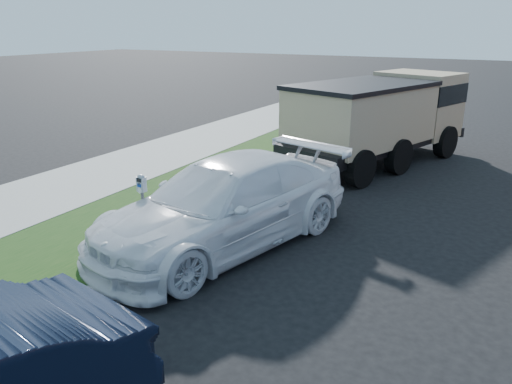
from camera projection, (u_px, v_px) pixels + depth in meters
The scene contains 5 objects.
ground at pixel (301, 278), 8.31m from camera, with size 120.00×120.00×0.00m, color black.
streetside at pixel (129, 191), 12.48m from camera, with size 6.12×50.00×0.15m.
parking_meter at pixel (142, 193), 9.29m from camera, with size 0.19×0.14×1.28m.
white_wagon at pixel (227, 203), 9.43m from camera, with size 2.28×5.60×1.62m, color white.
dump_truck at pixel (383, 114), 15.03m from camera, with size 4.34×6.96×2.56m.
Camera 1 is at (2.89, -6.87, 4.02)m, focal length 35.00 mm.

